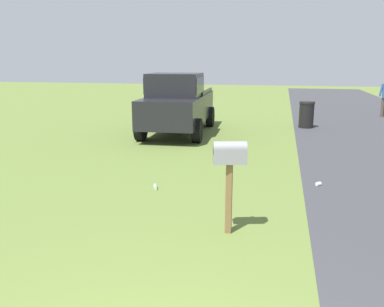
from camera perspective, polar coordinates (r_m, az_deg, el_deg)
mailbox at (r=5.72m, az=5.41°, el=-1.02°), size 0.31×0.51×1.39m
pickup_truck at (r=13.83m, az=-2.06°, el=7.36°), size 4.90×2.27×2.09m
trash_bin at (r=15.76m, az=16.06°, el=5.37°), size 0.57×0.57×0.99m
litter_can_midfield_a at (r=10.39m, az=5.17°, el=-0.63°), size 0.12×0.07×0.07m
litter_bottle_midfield_b at (r=8.03m, az=-5.28°, el=-4.77°), size 0.23×0.14×0.07m
litter_cup_by_mailbox at (r=8.56m, az=17.64°, el=-4.17°), size 0.13×0.13×0.08m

